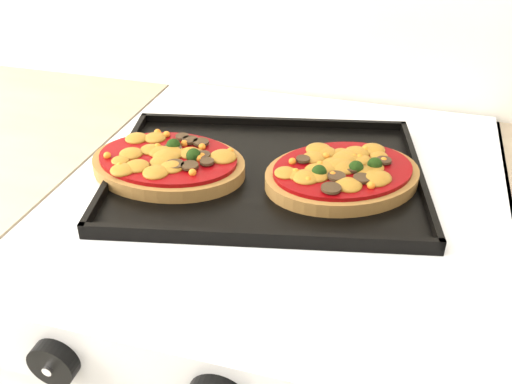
% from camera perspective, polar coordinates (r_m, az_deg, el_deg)
% --- Properties ---
extents(control_panel, '(0.60, 0.02, 0.09)m').
position_cam_1_polar(control_panel, '(0.60, -4.48, -18.57)').
color(control_panel, silver).
rests_on(control_panel, stove).
extents(knob_left, '(0.05, 0.02, 0.05)m').
position_cam_1_polar(knob_left, '(0.65, -19.56, -15.77)').
color(knob_left, black).
rests_on(knob_left, control_panel).
extents(baking_tray, '(0.48, 0.39, 0.02)m').
position_cam_1_polar(baking_tray, '(0.78, 1.01, 2.01)').
color(baking_tray, black).
rests_on(baking_tray, stove).
extents(pizza_left, '(0.22, 0.16, 0.03)m').
position_cam_1_polar(pizza_left, '(0.79, -8.78, 3.02)').
color(pizza_left, brown).
rests_on(pizza_left, baking_tray).
extents(pizza_right, '(0.26, 0.25, 0.03)m').
position_cam_1_polar(pizza_right, '(0.76, 8.64, 1.89)').
color(pizza_right, brown).
rests_on(pizza_right, baking_tray).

